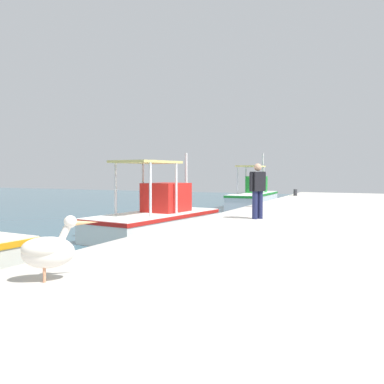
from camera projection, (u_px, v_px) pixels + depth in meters
The scene contains 6 objects.
fishing_boat_second at pixel (157, 218), 13.77m from camera, with size 5.49×2.75×2.91m.
fishing_boat_third at pixel (254, 197), 24.47m from camera, with size 6.16×1.69×3.43m.
pelican at pixel (48, 249), 5.02m from camera, with size 0.81×0.83×0.82m.
fisherman_standing at pixel (258, 188), 11.77m from camera, with size 0.52×0.42×1.63m.
mooring_bollard_second at pixel (257, 200), 15.97m from camera, with size 0.24×0.24×0.53m, color #333338.
mooring_bollard_third at pixel (295, 192), 23.57m from camera, with size 0.21×0.21×0.38m, color #333338.
Camera 1 is at (-10.57, -4.79, 2.17)m, focal length 37.46 mm.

